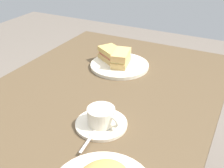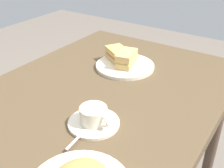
% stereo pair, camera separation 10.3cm
% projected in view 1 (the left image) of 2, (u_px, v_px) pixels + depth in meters
% --- Properties ---
extents(dining_table, '(1.28, 0.84, 0.75)m').
position_uv_depth(dining_table, '(92.00, 119.00, 1.02)').
color(dining_table, brown).
rests_on(dining_table, ground_plane).
extents(sandwich_plate, '(0.25, 0.25, 0.01)m').
position_uv_depth(sandwich_plate, '(120.00, 65.00, 1.22)').
color(sandwich_plate, beige).
rests_on(sandwich_plate, dining_table).
extents(sandwich_front, '(0.13, 0.09, 0.06)m').
position_uv_depth(sandwich_front, '(121.00, 58.00, 1.20)').
color(sandwich_front, tan).
rests_on(sandwich_front, sandwich_plate).
extents(sandwich_back, '(0.13, 0.15, 0.06)m').
position_uv_depth(sandwich_back, '(112.00, 55.00, 1.24)').
color(sandwich_back, tan).
rests_on(sandwich_back, sandwich_plate).
extents(coffee_saucer, '(0.16, 0.16, 0.01)m').
position_uv_depth(coffee_saucer, '(101.00, 124.00, 0.86)').
color(coffee_saucer, beige).
rests_on(coffee_saucer, dining_table).
extents(coffee_cup, '(0.09, 0.11, 0.05)m').
position_uv_depth(coffee_cup, '(101.00, 116.00, 0.84)').
color(coffee_cup, beige).
rests_on(coffee_cup, coffee_saucer).
extents(spoon, '(0.10, 0.02, 0.01)m').
position_uv_depth(spoon, '(91.00, 138.00, 0.79)').
color(spoon, silver).
rests_on(spoon, coffee_saucer).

